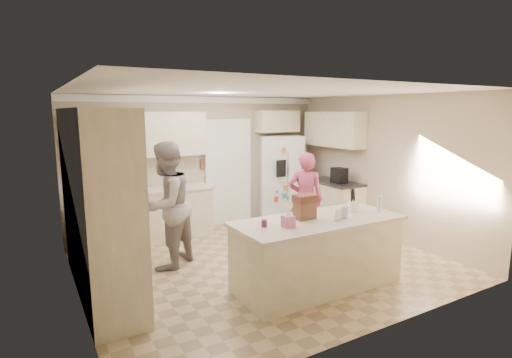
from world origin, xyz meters
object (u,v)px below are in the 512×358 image
coffee_maker (339,175)px  island_base (317,254)px  utensil_crock (353,207)px  tissue_box (288,221)px  dollhouse_body (305,211)px  teen_boy (166,205)px  teen_girl (305,200)px  refrigerator (280,177)px

coffee_maker → island_base: coffee_maker is taller
utensil_crock → tissue_box: utensil_crock is taller
coffee_maker → island_base: (-2.05, -1.90, -0.63)m
tissue_box → dollhouse_body: size_ratio=0.54×
teen_boy → teen_girl: (2.36, -0.27, -0.13)m
dollhouse_body → teen_girl: 1.66m
teen_boy → teen_girl: teen_boy is taller
coffee_maker → utensil_crock: size_ratio=2.00×
teen_girl → tissue_box: bearing=84.5°
dollhouse_body → teen_boy: size_ratio=0.14×
tissue_box → teen_boy: (-0.95, 1.77, -0.05)m
dollhouse_body → tissue_box: bearing=-153.4°
teen_boy → teen_girl: bearing=136.7°
utensil_crock → teen_girl: 1.38m
dollhouse_body → teen_boy: bearing=130.6°
dollhouse_body → teen_boy: 2.08m
coffee_maker → island_base: 2.87m
coffee_maker → island_base: size_ratio=0.14×
tissue_box → utensil_crock: bearing=7.1°
coffee_maker → utensil_crock: coffee_maker is taller
island_base → teen_girl: 1.69m
dollhouse_body → teen_boy: (-1.35, 1.57, -0.09)m
island_base → tissue_box: (-0.55, -0.10, 0.56)m
utensil_crock → tissue_box: 1.21m
utensil_crock → teen_boy: bearing=142.9°
refrigerator → teen_girl: size_ratio=1.10×
island_base → teen_girl: (0.86, 1.41, 0.38)m
refrigerator → coffee_maker: bearing=-45.5°
refrigerator → teen_boy: 3.36m
tissue_box → dollhouse_body: dollhouse_body is taller
refrigerator → utensil_crock: (-0.86, -3.13, 0.10)m
coffee_maker → teen_boy: size_ratio=0.16×
refrigerator → tissue_box: (-2.06, -3.28, 0.10)m
island_base → utensil_crock: 0.86m
coffee_maker → island_base: bearing=-137.2°
island_base → dollhouse_body: size_ratio=8.46×
coffee_maker → teen_boy: 3.56m
utensil_crock → tissue_box: (-1.20, -0.15, -0.00)m
island_base → tissue_box: tissue_box is taller
teen_boy → teen_girl: 2.38m
refrigerator → tissue_box: bearing=-100.6°
coffee_maker → dollhouse_body: 2.84m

